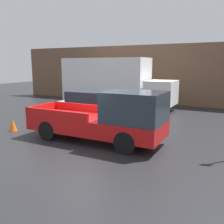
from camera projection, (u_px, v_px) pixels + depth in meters
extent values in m
plane|color=#232326|center=(86.00, 142.00, 10.26)|extent=(60.00, 60.00, 0.00)
cube|color=brown|center=(164.00, 75.00, 19.63)|extent=(28.00, 0.15, 4.69)
cube|color=red|center=(95.00, 125.00, 10.35)|extent=(5.75, 1.97, 0.62)
cube|color=#28333D|center=(135.00, 107.00, 9.37)|extent=(2.19, 1.85, 1.15)
cube|color=red|center=(81.00, 107.00, 11.66)|extent=(3.16, 0.10, 0.34)
cube|color=red|center=(55.00, 114.00, 10.03)|extent=(3.16, 0.10, 0.34)
cube|color=red|center=(42.00, 108.00, 11.54)|extent=(0.10, 1.97, 0.34)
cylinder|color=black|center=(142.00, 131.00, 10.34)|extent=(0.82, 0.26, 0.82)
cylinder|color=black|center=(125.00, 143.00, 8.83)|extent=(0.82, 0.26, 0.82)
cylinder|color=black|center=(72.00, 122.00, 11.96)|extent=(0.82, 0.26, 0.82)
cylinder|color=black|center=(48.00, 131.00, 10.45)|extent=(0.82, 0.26, 0.82)
cube|color=#B7BABF|center=(91.00, 109.00, 14.24)|extent=(4.77, 1.98, 0.60)
cube|color=#28333D|center=(93.00, 98.00, 14.05)|extent=(2.63, 1.74, 0.74)
cylinder|color=black|center=(121.00, 113.00, 14.39)|extent=(0.75, 0.22, 0.75)
cylinder|color=black|center=(106.00, 119.00, 12.84)|extent=(0.75, 0.22, 0.75)
cylinder|color=black|center=(78.00, 109.00, 15.73)|extent=(0.75, 0.22, 0.75)
cylinder|color=black|center=(60.00, 114.00, 14.18)|extent=(0.75, 0.22, 0.75)
cube|color=white|center=(161.00, 93.00, 16.75)|extent=(1.83, 2.25, 1.62)
cube|color=white|center=(106.00, 80.00, 18.54)|extent=(6.33, 2.37, 3.14)
cylinder|color=black|center=(160.00, 102.00, 17.97)|extent=(0.98, 0.30, 0.98)
cylinder|color=black|center=(151.00, 106.00, 16.14)|extent=(0.98, 0.30, 0.98)
cylinder|color=black|center=(98.00, 97.00, 20.33)|extent=(0.98, 0.30, 0.98)
cylinder|color=black|center=(84.00, 101.00, 18.50)|extent=(0.98, 0.30, 0.98)
cone|color=orange|center=(13.00, 125.00, 11.91)|extent=(0.38, 0.38, 0.60)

